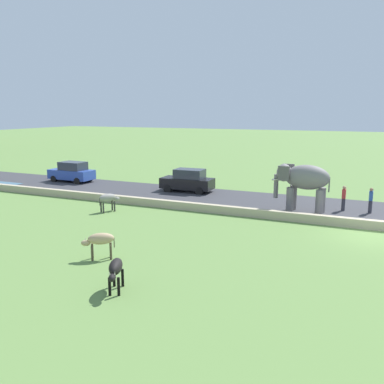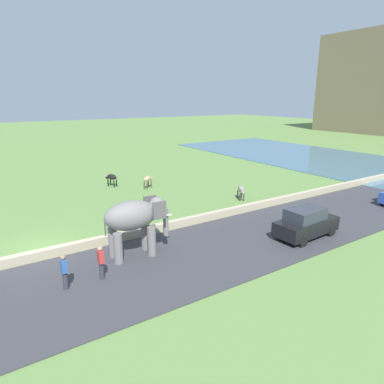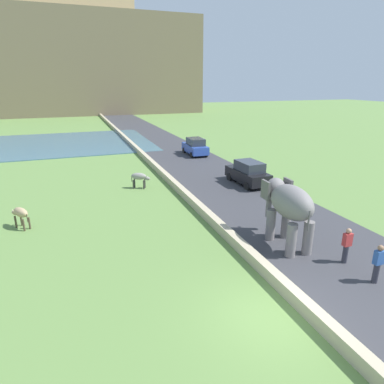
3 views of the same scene
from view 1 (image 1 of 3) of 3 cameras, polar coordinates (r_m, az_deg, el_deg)
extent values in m
plane|color=#608442|center=(23.27, 23.25, -5.45)|extent=(220.00, 220.00, 0.00)
cube|color=#38383D|center=(34.51, -11.81, 0.44)|extent=(7.00, 120.00, 0.06)
cube|color=tan|center=(30.30, -12.95, -0.63)|extent=(0.40, 110.00, 0.51)
ellipsoid|color=slate|center=(26.44, 15.28, 1.94)|extent=(1.55, 2.77, 1.50)
cylinder|color=slate|center=(26.49, 13.08, -1.10)|extent=(0.44, 0.44, 1.60)
cylinder|color=slate|center=(27.29, 13.52, -0.77)|extent=(0.44, 0.44, 1.60)
cylinder|color=slate|center=(26.13, 16.81, -1.46)|extent=(0.44, 0.44, 1.60)
cylinder|color=slate|center=(26.94, 17.14, -1.11)|extent=(0.44, 0.44, 1.60)
ellipsoid|color=slate|center=(26.74, 12.34, 2.58)|extent=(1.05, 0.95, 1.10)
cube|color=#575454|center=(26.13, 12.28, 2.47)|extent=(0.16, 0.71, 0.90)
cube|color=#575454|center=(27.28, 12.94, 2.80)|extent=(0.16, 0.71, 0.90)
cylinder|color=slate|center=(27.00, 11.29, 0.79)|extent=(0.28, 0.28, 1.50)
cone|color=silver|center=(26.70, 11.34, 1.66)|extent=(0.15, 0.56, 0.17)
cone|color=silver|center=(27.12, 11.59, 1.79)|extent=(0.15, 0.56, 0.17)
cylinder|color=#575454|center=(26.26, 18.06, 0.95)|extent=(0.08, 0.08, 0.90)
cylinder|color=#33333D|center=(27.90, 19.77, -1.65)|extent=(0.22, 0.22, 0.85)
cube|color=#B73333|center=(27.76, 19.86, -0.23)|extent=(0.36, 0.22, 0.56)
sphere|color=tan|center=(27.69, 19.91, 0.56)|extent=(0.22, 0.22, 0.22)
cylinder|color=#33333D|center=(27.82, 22.94, -1.91)|extent=(0.22, 0.22, 0.85)
cube|color=#2D569E|center=(27.68, 23.05, -0.49)|extent=(0.36, 0.22, 0.56)
sphere|color=#997051|center=(27.61, 23.11, 0.30)|extent=(0.22, 0.22, 0.22)
cube|color=#2D4CA8|center=(38.39, -15.98, 2.32)|extent=(1.79, 4.04, 0.80)
cube|color=#2D333D|center=(38.16, -15.82, 3.42)|extent=(1.50, 2.23, 0.70)
cylinder|color=black|center=(38.74, -18.18, 1.67)|extent=(0.19, 0.60, 0.60)
cylinder|color=black|center=(39.91, -16.59, 2.03)|extent=(0.19, 0.60, 0.60)
cylinder|color=black|center=(37.01, -15.26, 1.42)|extent=(0.19, 0.60, 0.60)
cylinder|color=black|center=(38.23, -13.69, 1.79)|extent=(0.19, 0.60, 0.60)
cube|color=black|center=(32.41, -0.66, 1.20)|extent=(1.85, 4.06, 0.80)
cube|color=#2D333D|center=(32.22, -0.33, 2.49)|extent=(1.53, 2.25, 0.70)
cylinder|color=black|center=(32.27, -3.34, 0.42)|extent=(0.20, 0.61, 0.60)
cylinder|color=black|center=(33.72, -2.17, 0.89)|extent=(0.20, 0.61, 0.60)
cylinder|color=black|center=(31.27, 0.98, 0.09)|extent=(0.20, 0.61, 0.60)
cylinder|color=black|center=(32.76, 1.99, 0.59)|extent=(0.20, 0.61, 0.60)
ellipsoid|color=black|center=(15.10, -10.28, -9.89)|extent=(1.18, 0.84, 0.50)
cylinder|color=black|center=(14.94, -9.89, -12.49)|extent=(0.10, 0.10, 0.65)
cylinder|color=black|center=(14.99, -11.08, -12.44)|extent=(0.10, 0.10, 0.65)
cylinder|color=black|center=(15.63, -9.37, -11.38)|extent=(0.10, 0.10, 0.65)
cylinder|color=black|center=(15.69, -10.50, -11.33)|extent=(0.10, 0.10, 0.65)
ellipsoid|color=black|center=(14.58, -10.74, -11.32)|extent=(0.46, 0.38, 0.26)
cone|color=beige|center=(14.50, -10.41, -10.71)|extent=(0.04, 0.04, 0.12)
cone|color=beige|center=(14.53, -11.11, -10.69)|extent=(0.04, 0.04, 0.12)
cylinder|color=black|center=(15.66, -9.88, -9.87)|extent=(0.04, 0.04, 0.45)
ellipsoid|color=gray|center=(26.61, -11.36, -0.76)|extent=(1.18, 0.89, 0.50)
cylinder|color=#373533|center=(27.04, -10.74, -1.79)|extent=(0.10, 0.10, 0.65)
cylinder|color=#373533|center=(26.78, -10.43, -1.91)|extent=(0.10, 0.10, 0.65)
cylinder|color=#373533|center=(26.70, -12.20, -2.01)|extent=(0.10, 0.10, 0.65)
cylinder|color=#373533|center=(26.43, -11.90, -2.14)|extent=(0.10, 0.10, 0.65)
ellipsoid|color=gray|center=(26.93, -10.16, -0.90)|extent=(0.47, 0.40, 0.26)
cone|color=beige|center=(26.98, -10.26, -0.51)|extent=(0.04, 0.04, 0.12)
cone|color=beige|center=(26.82, -10.08, -0.57)|extent=(0.04, 0.04, 0.12)
cylinder|color=#373533|center=(26.42, -12.38, -1.33)|extent=(0.04, 0.04, 0.45)
ellipsoid|color=tan|center=(18.31, -12.20, -6.19)|extent=(1.00, 1.15, 0.50)
cylinder|color=#493D2C|center=(18.36, -13.35, -8.09)|extent=(0.10, 0.10, 0.65)
cylinder|color=#493D2C|center=(18.65, -13.32, -7.78)|extent=(0.10, 0.10, 0.65)
cylinder|color=#493D2C|center=(18.34, -10.92, -8.00)|extent=(0.10, 0.10, 0.65)
cylinder|color=#493D2C|center=(18.63, -10.93, -7.70)|extent=(0.10, 0.10, 0.65)
ellipsoid|color=tan|center=(18.38, -14.17, -6.70)|extent=(0.43, 0.47, 0.26)
cone|color=beige|center=(18.25, -14.21, -6.28)|extent=(0.04, 0.04, 0.12)
cone|color=beige|center=(18.42, -14.18, -6.11)|extent=(0.04, 0.04, 0.12)
cylinder|color=#493D2C|center=(18.37, -10.49, -6.72)|extent=(0.04, 0.04, 0.45)
camera|label=2|loc=(40.81, 27.75, 12.08)|focal=31.59mm
camera|label=3|loc=(18.54, 49.10, 10.71)|focal=30.88mm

